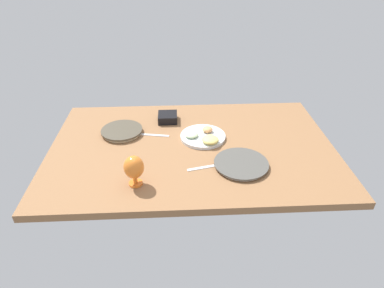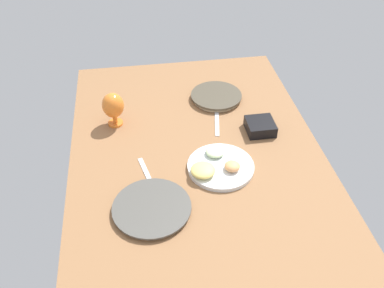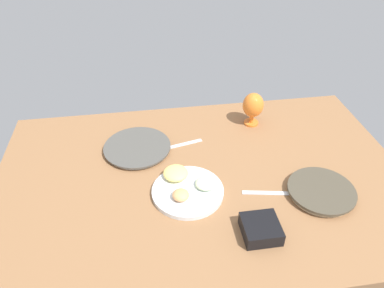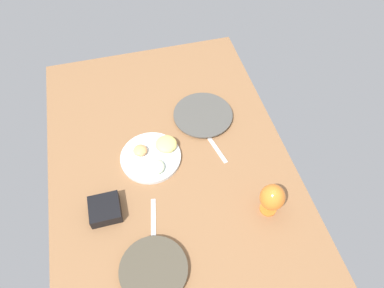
{
  "view_description": "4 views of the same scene",
  "coord_description": "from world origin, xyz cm",
  "px_view_note": "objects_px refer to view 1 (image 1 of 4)",
  "views": [
    {
      "loc": [
        8.29,
        158.8,
        102.72
      ],
      "look_at": [
        0.57,
        10.48,
        7.58
      ],
      "focal_mm": 31.14,
      "sensor_mm": 36.0,
      "label": 1
    },
    {
      "loc": [
        -124.34,
        21.77,
        114.67
      ],
      "look_at": [
        0.85,
        2.52,
        7.58
      ],
      "focal_mm": 39.14,
      "sensor_mm": 36.0,
      "label": 2
    },
    {
      "loc": [
        -19.3,
        -101.73,
        95.9
      ],
      "look_at": [
        -2.32,
        11.74,
        7.58
      ],
      "focal_mm": 33.84,
      "sensor_mm": 36.0,
      "label": 3
    },
    {
      "loc": [
        80.98,
        -11.73,
        128.27
      ],
      "look_at": [
        -4.57,
        10.33,
        7.58
      ],
      "focal_mm": 32.77,
      "sensor_mm": 36.0,
      "label": 4
    }
  ],
  "objects_px": {
    "dinner_plate_right": "(122,131)",
    "fruit_platter": "(204,136)",
    "hurricane_glass_orange": "(134,168)",
    "square_bowl_black": "(168,117)",
    "dinner_plate_left": "(241,164)"
  },
  "relations": [
    {
      "from": "dinner_plate_right",
      "to": "fruit_platter",
      "type": "bearing_deg",
      "value": 169.62
    },
    {
      "from": "fruit_platter",
      "to": "hurricane_glass_orange",
      "type": "relative_size",
      "value": 1.67
    },
    {
      "from": "dinner_plate_left",
      "to": "square_bowl_black",
      "type": "xyz_separation_m",
      "value": [
        0.38,
        -0.51,
        0.02
      ]
    },
    {
      "from": "dinner_plate_left",
      "to": "square_bowl_black",
      "type": "distance_m",
      "value": 0.64
    },
    {
      "from": "dinner_plate_right",
      "to": "hurricane_glass_orange",
      "type": "bearing_deg",
      "value": 104.47
    },
    {
      "from": "fruit_platter",
      "to": "hurricane_glass_orange",
      "type": "distance_m",
      "value": 0.54
    },
    {
      "from": "dinner_plate_left",
      "to": "fruit_platter",
      "type": "bearing_deg",
      "value": -57.83
    },
    {
      "from": "dinner_plate_right",
      "to": "fruit_platter",
      "type": "xyz_separation_m",
      "value": [
        -0.49,
        0.09,
        0.0
      ]
    },
    {
      "from": "hurricane_glass_orange",
      "to": "square_bowl_black",
      "type": "bearing_deg",
      "value": -103.29
    },
    {
      "from": "dinner_plate_right",
      "to": "square_bowl_black",
      "type": "distance_m",
      "value": 0.31
    },
    {
      "from": "hurricane_glass_orange",
      "to": "square_bowl_black",
      "type": "height_order",
      "value": "hurricane_glass_orange"
    },
    {
      "from": "dinner_plate_left",
      "to": "fruit_platter",
      "type": "relative_size",
      "value": 1.07
    },
    {
      "from": "dinner_plate_right",
      "to": "square_bowl_black",
      "type": "xyz_separation_m",
      "value": [
        -0.27,
        -0.14,
        0.01
      ]
    },
    {
      "from": "dinner_plate_left",
      "to": "hurricane_glass_orange",
      "type": "bearing_deg",
      "value": 12.81
    },
    {
      "from": "dinner_plate_right",
      "to": "fruit_platter",
      "type": "height_order",
      "value": "fruit_platter"
    }
  ]
}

